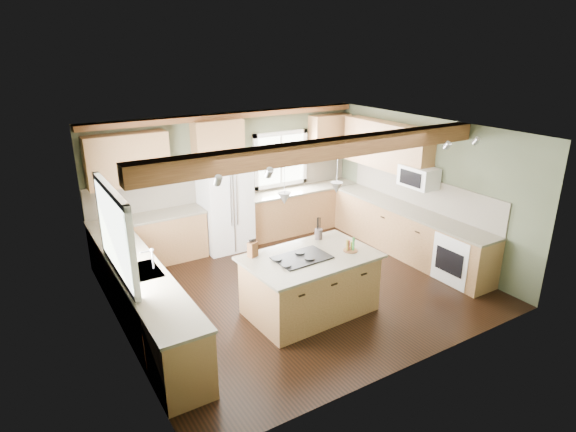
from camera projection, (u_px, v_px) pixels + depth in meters
floor at (297, 287)px, 8.03m from camera, size 5.60×5.60×0.00m
ceiling at (298, 132)px, 7.15m from camera, size 5.60×5.60×0.00m
wall_back at (230, 178)px, 9.59m from camera, size 5.60×0.00×5.60m
wall_left at (115, 252)px, 6.21m from camera, size 0.00×5.00×5.00m
wall_right at (424, 187)px, 8.97m from camera, size 0.00×5.00×5.00m
ceiling_beam at (327, 149)px, 6.60m from camera, size 5.55×0.26×0.26m
soffit_trim at (230, 116)px, 9.09m from camera, size 5.55×0.20×0.10m
backsplash_back at (231, 182)px, 9.61m from camera, size 5.58×0.03×0.58m
backsplash_right at (421, 192)px, 9.03m from camera, size 0.03×3.70×0.58m
base_cab_back_left at (150, 241)px, 8.77m from camera, size 2.02×0.60×0.88m
counter_back_left at (147, 217)px, 8.61m from camera, size 2.06×0.64×0.04m
base_cab_back_right at (301, 210)px, 10.38m from camera, size 2.62×0.60×0.88m
counter_back_right at (301, 190)px, 10.22m from camera, size 2.66×0.64×0.04m
base_cab_left at (144, 302)px, 6.69m from camera, size 0.60×3.70×0.88m
counter_left at (141, 273)px, 6.54m from camera, size 0.64×3.74×0.04m
base_cab_right at (406, 233)px, 9.15m from camera, size 0.60×3.70×0.88m
counter_right at (408, 210)px, 8.99m from camera, size 0.64×3.74×0.04m
upper_cab_back_left at (128, 160)px, 8.26m from camera, size 1.40×0.35×0.90m
upper_cab_over_fridge at (218, 139)px, 9.02m from camera, size 0.96×0.35×0.70m
upper_cab_right at (386, 146)px, 9.38m from camera, size 0.35×2.20×0.90m
upper_cab_back_corner at (330, 136)px, 10.36m from camera, size 0.90×0.35×0.90m
window_left at (114, 232)px, 6.18m from camera, size 0.04×1.60×1.05m
window_back at (280, 159)px, 10.06m from camera, size 1.10×0.04×1.00m
sink at (141, 272)px, 6.54m from camera, size 0.50×0.65×0.03m
faucet at (153, 260)px, 6.58m from camera, size 0.02×0.02×0.28m
dishwasher at (176, 351)px, 5.66m from camera, size 0.60×0.60×0.84m
oven at (461, 258)px, 8.11m from camera, size 0.60×0.72×0.84m
microwave at (419, 177)px, 8.73m from camera, size 0.40×0.70×0.38m
pendant_left at (284, 198)px, 6.44m from camera, size 0.18×0.18×0.16m
pendant_right at (337, 188)px, 6.92m from camera, size 0.18×0.18×0.16m
refrigerator at (225, 205)px, 9.28m from camera, size 0.90×0.74×1.80m
island at (310, 285)px, 7.17m from camera, size 1.86×1.19×0.88m
island_top at (310, 257)px, 7.01m from camera, size 1.98×1.31×0.04m
cooktop at (302, 258)px, 6.92m from camera, size 0.81×0.56×0.02m
knife_block at (253, 249)px, 6.95m from camera, size 0.16×0.14×0.22m
utensil_crock at (318, 234)px, 7.58m from camera, size 0.14×0.14×0.16m
bottle_tray at (351, 245)px, 7.14m from camera, size 0.27×0.27×0.20m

